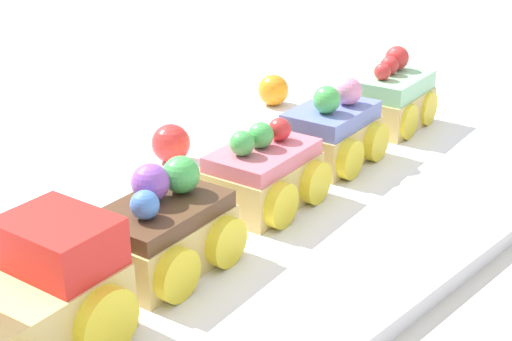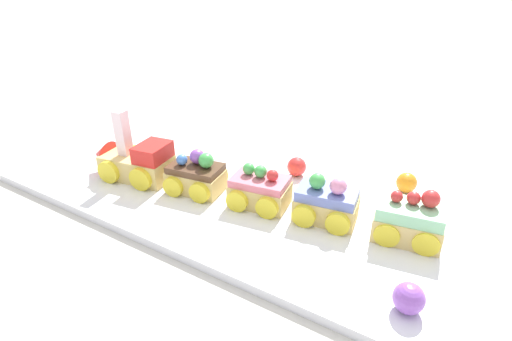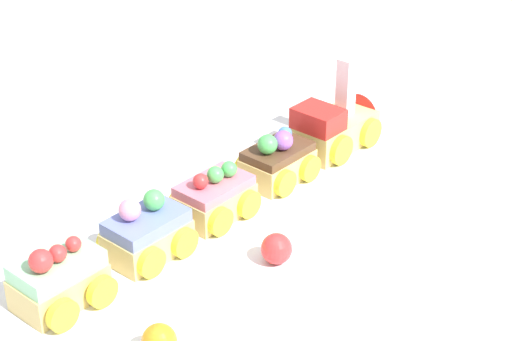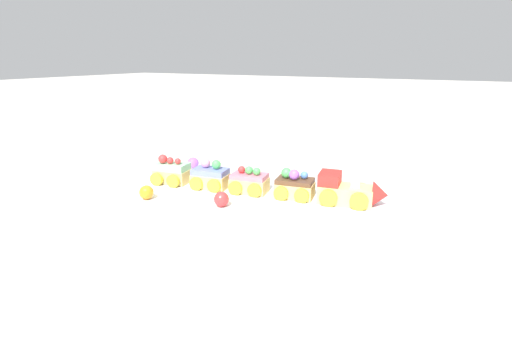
% 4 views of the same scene
% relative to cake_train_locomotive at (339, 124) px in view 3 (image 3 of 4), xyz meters
% --- Properties ---
extents(ground_plane, '(10.00, 10.00, 0.00)m').
position_rel_cake_train_locomotive_xyz_m(ground_plane, '(-0.18, -0.06, -0.04)').
color(ground_plane, beige).
extents(display_board, '(0.75, 0.33, 0.01)m').
position_rel_cake_train_locomotive_xyz_m(display_board, '(-0.18, -0.06, -0.03)').
color(display_board, white).
rests_on(display_board, ground_plane).
extents(cake_train_locomotive, '(0.14, 0.08, 0.11)m').
position_rel_cake_train_locomotive_xyz_m(cake_train_locomotive, '(0.00, 0.00, 0.00)').
color(cake_train_locomotive, '#E5C675').
rests_on(cake_train_locomotive, display_board).
extents(cake_car_chocolate, '(0.08, 0.08, 0.06)m').
position_rel_cake_train_locomotive_xyz_m(cake_car_chocolate, '(-0.11, -0.02, -0.00)').
color(cake_car_chocolate, '#E5C675').
rests_on(cake_car_chocolate, display_board).
extents(cake_car_strawberry, '(0.08, 0.08, 0.06)m').
position_rel_cake_train_locomotive_xyz_m(cake_car_strawberry, '(-0.21, -0.03, -0.00)').
color(cake_car_strawberry, '#E5C675').
rests_on(cake_car_strawberry, display_board).
extents(cake_car_blueberry, '(0.08, 0.08, 0.06)m').
position_rel_cake_train_locomotive_xyz_m(cake_car_blueberry, '(-0.30, -0.05, -0.00)').
color(cake_car_blueberry, '#E5C675').
rests_on(cake_car_blueberry, display_board).
extents(cake_car_mint, '(0.08, 0.08, 0.07)m').
position_rel_cake_train_locomotive_xyz_m(cake_car_mint, '(-0.40, -0.06, -0.00)').
color(cake_car_mint, '#E5C675').
rests_on(cake_car_mint, display_board).
extents(gumball_red, '(0.03, 0.03, 0.03)m').
position_rel_cake_train_locomotive_xyz_m(gumball_red, '(-0.22, -0.13, -0.01)').
color(gumball_red, red).
rests_on(gumball_red, display_board).
extents(gumball_orange, '(0.03, 0.03, 0.03)m').
position_rel_cake_train_locomotive_xyz_m(gumball_orange, '(-0.38, -0.17, -0.01)').
color(gumball_orange, orange).
rests_on(gumball_orange, display_board).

